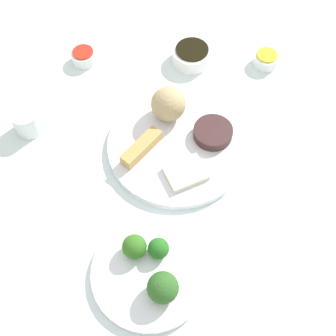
# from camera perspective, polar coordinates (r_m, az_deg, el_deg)

# --- Properties ---
(tabletop) EXTENTS (2.20, 2.20, 0.02)m
(tabletop) POSITION_cam_1_polar(r_m,az_deg,el_deg) (0.96, -0.06, 4.12)
(tabletop) COLOR white
(tabletop) RESTS_ON ground
(main_plate) EXTENTS (0.29, 0.29, 0.02)m
(main_plate) POSITION_cam_1_polar(r_m,az_deg,el_deg) (0.93, 1.23, 2.96)
(main_plate) COLOR white
(main_plate) RESTS_ON tabletop
(rice_scoop) EXTENTS (0.07, 0.07, 0.07)m
(rice_scoop) POSITION_cam_1_polar(r_m,az_deg,el_deg) (0.93, 0.05, 8.27)
(rice_scoop) COLOR tan
(rice_scoop) RESTS_ON main_plate
(spring_roll) EXTENTS (0.10, 0.08, 0.03)m
(spring_roll) POSITION_cam_1_polar(r_m,az_deg,el_deg) (0.90, -3.44, 2.67)
(spring_roll) COLOR tan
(spring_roll) RESTS_ON main_plate
(crab_rangoon_wonton) EXTENTS (0.08, 0.07, 0.01)m
(crab_rangoon_wonton) POSITION_cam_1_polar(r_m,az_deg,el_deg) (0.88, 2.55, -0.55)
(crab_rangoon_wonton) COLOR beige
(crab_rangoon_wonton) RESTS_ON main_plate
(stir_fry_heap) EXTENTS (0.08, 0.08, 0.02)m
(stir_fry_heap) POSITION_cam_1_polar(r_m,az_deg,el_deg) (0.93, 5.82, 4.57)
(stir_fry_heap) COLOR #3E2424
(stir_fry_heap) RESTS_ON main_plate
(broccoli_plate) EXTENTS (0.21, 0.21, 0.01)m
(broccoli_plate) POSITION_cam_1_polar(r_m,az_deg,el_deg) (0.81, -2.36, -13.34)
(broccoli_plate) COLOR white
(broccoli_plate) RESTS_ON tabletop
(broccoli_floret_0) EXTENTS (0.05, 0.05, 0.05)m
(broccoli_floret_0) POSITION_cam_1_polar(r_m,az_deg,el_deg) (0.77, -0.67, -15.20)
(broccoli_floret_0) COLOR #2F6123
(broccoli_floret_0) RESTS_ON broccoli_plate
(broccoli_floret_1) EXTENTS (0.04, 0.04, 0.04)m
(broccoli_floret_1) POSITION_cam_1_polar(r_m,az_deg,el_deg) (0.80, -4.37, -10.10)
(broccoli_floret_1) COLOR #346F1F
(broccoli_floret_1) RESTS_ON broccoli_plate
(broccoli_floret_2) EXTENTS (0.04, 0.04, 0.04)m
(broccoli_floret_2) POSITION_cam_1_polar(r_m,az_deg,el_deg) (0.80, -1.24, -10.35)
(broccoli_floret_2) COLOR #256B20
(broccoli_floret_2) RESTS_ON broccoli_plate
(soy_sauce_bowl) EXTENTS (0.09, 0.09, 0.03)m
(soy_sauce_bowl) POSITION_cam_1_polar(r_m,az_deg,el_deg) (1.08, 3.09, 14.34)
(soy_sauce_bowl) COLOR white
(soy_sauce_bowl) RESTS_ON tabletop
(soy_sauce_bowl_liquid) EXTENTS (0.08, 0.08, 0.00)m
(soy_sauce_bowl_liquid) POSITION_cam_1_polar(r_m,az_deg,el_deg) (1.07, 3.14, 15.06)
(soy_sauce_bowl_liquid) COLOR black
(soy_sauce_bowl_liquid) RESTS_ON soy_sauce_bowl
(sauce_ramekin_hot_mustard) EXTENTS (0.06, 0.06, 0.03)m
(sauce_ramekin_hot_mustard) POSITION_cam_1_polar(r_m,az_deg,el_deg) (1.10, 12.54, 13.50)
(sauce_ramekin_hot_mustard) COLOR white
(sauce_ramekin_hot_mustard) RESTS_ON tabletop
(sauce_ramekin_hot_mustard_liquid) EXTENTS (0.05, 0.05, 0.00)m
(sauce_ramekin_hot_mustard_liquid) POSITION_cam_1_polar(r_m,az_deg,el_deg) (1.09, 12.70, 14.07)
(sauce_ramekin_hot_mustard_liquid) COLOR yellow
(sauce_ramekin_hot_mustard_liquid) RESTS_ON sauce_ramekin_hot_mustard
(sauce_ramekin_sweet_and_sour) EXTENTS (0.06, 0.06, 0.03)m
(sauce_ramekin_sweet_and_sour) POSITION_cam_1_polar(r_m,az_deg,el_deg) (1.10, -10.82, 13.93)
(sauce_ramekin_sweet_and_sour) COLOR white
(sauce_ramekin_sweet_and_sour) RESTS_ON tabletop
(sauce_ramekin_sweet_and_sour_liquid) EXTENTS (0.05, 0.05, 0.00)m
(sauce_ramekin_sweet_and_sour_liquid) POSITION_cam_1_polar(r_m,az_deg,el_deg) (1.09, -10.96, 14.51)
(sauce_ramekin_sweet_and_sour_liquid) COLOR red
(sauce_ramekin_sweet_and_sour_liquid) RESTS_ON sauce_ramekin_sweet_and_sour
(teacup) EXTENTS (0.06, 0.06, 0.06)m
(teacup) POSITION_cam_1_polar(r_m,az_deg,el_deg) (0.98, -17.78, 5.78)
(teacup) COLOR white
(teacup) RESTS_ON tabletop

